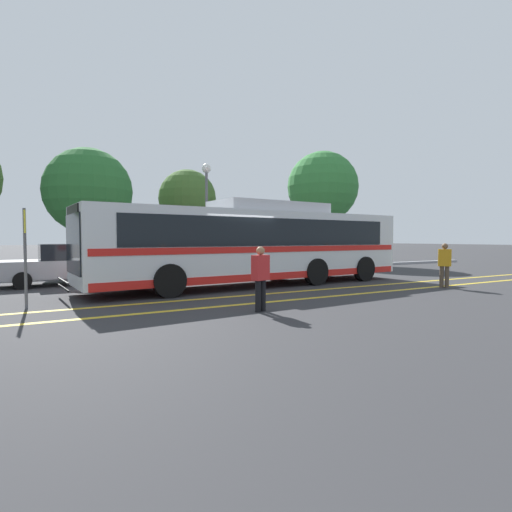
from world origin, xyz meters
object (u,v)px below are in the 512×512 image
(bus_stop_sign, at_px, (25,245))
(tree_0, at_px, (88,191))
(street_lamp, at_px, (207,195))
(parked_car_1, at_px, (66,264))
(pedestrian_1, at_px, (445,263))
(pedestrian_0, at_px, (261,275))
(tree_3, at_px, (323,187))
(tree_2, at_px, (187,199))
(transit_bus, at_px, (256,243))

(bus_stop_sign, bearing_deg, tree_0, -18.31)
(bus_stop_sign, height_order, street_lamp, street_lamp)
(bus_stop_sign, distance_m, tree_0, 11.38)
(parked_car_1, relative_size, pedestrian_1, 2.95)
(pedestrian_0, height_order, tree_0, tree_0)
(pedestrian_0, relative_size, bus_stop_sign, 0.62)
(street_lamp, relative_size, tree_3, 0.73)
(pedestrian_0, relative_size, tree_2, 0.26)
(pedestrian_1, relative_size, tree_0, 0.25)
(transit_bus, xyz_separation_m, bus_stop_sign, (-7.40, -1.56, 0.00))
(transit_bus, height_order, pedestrian_0, transit_bus)
(tree_2, bearing_deg, parked_car_1, -136.84)
(transit_bus, distance_m, tree_0, 10.64)
(transit_bus, bearing_deg, parked_car_1, 54.47)
(street_lamp, distance_m, tree_0, 6.01)
(tree_0, relative_size, tree_3, 0.82)
(pedestrian_1, bearing_deg, tree_3, -58.38)
(transit_bus, distance_m, pedestrian_0, 5.41)
(pedestrian_0, relative_size, street_lamp, 0.28)
(parked_car_1, relative_size, bus_stop_sign, 1.86)
(bus_stop_sign, bearing_deg, transit_bus, -82.29)
(pedestrian_0, xyz_separation_m, tree_0, (-2.15, 13.91, 3.28))
(bus_stop_sign, bearing_deg, pedestrian_1, -104.53)
(street_lamp, relative_size, tree_2, 0.95)
(transit_bus, relative_size, tree_3, 1.67)
(tree_3, bearing_deg, parked_car_1, -162.45)
(street_lamp, relative_size, tree_0, 0.89)
(pedestrian_1, distance_m, street_lamp, 11.93)
(pedestrian_0, bearing_deg, street_lamp, -123.47)
(bus_stop_sign, height_order, tree_0, tree_0)
(pedestrian_0, height_order, tree_2, tree_2)
(pedestrian_1, distance_m, bus_stop_sign, 13.05)
(parked_car_1, bearing_deg, tree_2, -49.08)
(tree_3, bearing_deg, tree_0, 179.08)
(transit_bus, height_order, bus_stop_sign, transit_bus)
(parked_car_1, xyz_separation_m, street_lamp, (6.89, 2.85, 3.27))
(tree_0, bearing_deg, pedestrian_1, -52.30)
(pedestrian_1, distance_m, tree_0, 16.86)
(street_lamp, xyz_separation_m, tree_0, (-5.42, 2.58, 0.13))
(transit_bus, distance_m, tree_3, 14.11)
(bus_stop_sign, distance_m, tree_2, 15.03)
(tree_2, bearing_deg, pedestrian_0, -103.37)
(transit_bus, xyz_separation_m, tree_0, (-4.70, 9.19, 2.59))
(tree_2, relative_size, tree_3, 0.77)
(street_lamp, xyz_separation_m, tree_3, (9.53, 2.34, 1.24))
(tree_2, bearing_deg, bus_stop_sign, -125.01)
(parked_car_1, xyz_separation_m, tree_0, (1.47, 5.43, 3.39))
(tree_0, bearing_deg, tree_2, 13.33)
(bus_stop_sign, xyz_separation_m, street_lamp, (8.13, 8.17, 2.46))
(pedestrian_1, height_order, tree_2, tree_2)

